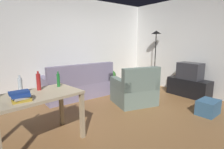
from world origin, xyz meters
name	(u,v)px	position (x,y,z in m)	size (l,w,h in m)	color
ground_plane	(123,115)	(0.00, 0.00, -0.01)	(5.20, 4.40, 0.02)	olive
wall_rear	(74,46)	(0.00, 2.20, 1.35)	(5.20, 0.10, 2.70)	white
wall_right	(193,46)	(2.60, 0.00, 1.35)	(0.10, 4.40, 2.70)	silver
couch	(78,86)	(-0.20, 1.59, 0.31)	(1.80, 0.84, 0.92)	gray
tv_stand	(189,87)	(2.25, -0.16, 0.24)	(0.44, 1.10, 0.48)	black
tv	(190,71)	(2.25, -0.16, 0.70)	(0.41, 0.60, 0.44)	#2D2D33
torchiere_lamp	(156,44)	(2.25, 1.03, 1.41)	(0.32, 0.32, 1.81)	black
desk	(36,102)	(-1.68, -0.06, 0.65)	(1.29, 0.86, 0.76)	#C6B28E
potted_plant	(110,77)	(1.11, 1.90, 0.33)	(0.36, 0.36, 0.57)	brown
armchair	(135,91)	(0.63, 0.30, 0.32)	(1.09, 1.05, 0.92)	slate
storage_box	(208,107)	(1.39, -1.07, 0.15)	(0.48, 0.34, 0.30)	#386084
bottle_clear	(20,86)	(-1.84, 0.05, 0.88)	(0.06, 0.06, 0.27)	silver
bottle_red	(39,82)	(-1.58, 0.13, 0.89)	(0.06, 0.06, 0.29)	#AD2323
bottle_green	(58,80)	(-1.26, 0.15, 0.87)	(0.05, 0.05, 0.25)	#1E722D
book_stack	(21,96)	(-1.90, -0.27, 0.83)	(0.24, 0.17, 0.13)	#B7932D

